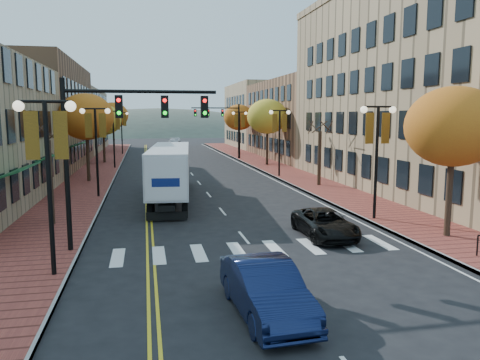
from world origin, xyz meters
TOP-DOWN VIEW (x-y plane):
  - ground at (0.00, 0.00)m, footprint 200.00×200.00m
  - sidewalk_left at (-9.00, 32.50)m, footprint 4.00×85.00m
  - sidewalk_right at (9.00, 32.50)m, footprint 4.00×85.00m
  - building_left_mid at (-17.00, 36.00)m, footprint 12.00×24.00m
  - building_left_far at (-17.00, 61.00)m, footprint 12.00×26.00m
  - building_right_near at (18.50, 16.00)m, footprint 15.00×28.00m
  - building_right_mid at (18.50, 42.00)m, footprint 15.00×24.00m
  - building_right_far at (18.50, 64.00)m, footprint 15.00×20.00m
  - tree_left_a at (-9.00, 8.00)m, footprint 0.28×0.28m
  - tree_left_b at (-9.00, 24.00)m, footprint 4.48×4.48m
  - tree_left_c at (-9.00, 40.00)m, footprint 4.16×4.16m
  - tree_left_d at (-9.00, 58.00)m, footprint 4.61×4.61m
  - tree_right_a at (9.00, 2.00)m, footprint 4.16×4.16m
  - tree_right_b at (9.00, 18.00)m, footprint 0.28×0.28m
  - tree_right_c at (9.00, 34.00)m, footprint 4.48×4.48m
  - tree_right_d at (9.00, 50.00)m, footprint 4.35×4.35m
  - lamp_left_a at (-7.50, 0.00)m, footprint 1.96×0.36m
  - lamp_left_b at (-7.50, 16.00)m, footprint 1.96×0.36m
  - lamp_left_c at (-7.50, 34.00)m, footprint 1.96×0.36m
  - lamp_left_d at (-7.50, 52.00)m, footprint 1.96×0.36m
  - lamp_right_a at (7.50, 6.00)m, footprint 1.96×0.36m
  - lamp_right_b at (7.50, 24.00)m, footprint 1.96×0.36m
  - lamp_right_c at (7.50, 42.00)m, footprint 1.96×0.36m
  - traffic_mast_near at (-5.48, 3.00)m, footprint 6.10×0.35m
  - traffic_mast_far at (5.48, 42.00)m, footprint 6.10×0.34m
  - semi_truck at (-2.68, 14.56)m, footprint 3.61×14.45m
  - navy_sedan at (-1.14, -4.33)m, footprint 1.90×4.73m
  - black_suv at (3.68, 3.41)m, footprint 2.14×4.55m
  - car_far_white at (-1.16, 55.25)m, footprint 2.08×4.83m
  - car_far_silver at (0.51, 64.59)m, footprint 2.13×5.08m
  - car_far_oncoming at (1.15, 71.42)m, footprint 1.90×4.61m

SIDE VIEW (x-z plane):
  - ground at x=0.00m, z-range 0.00..0.00m
  - sidewalk_left at x=-9.00m, z-range 0.00..0.15m
  - sidewalk_right at x=9.00m, z-range 0.00..0.15m
  - black_suv at x=3.68m, z-range 0.00..1.26m
  - car_far_silver at x=0.51m, z-range 0.00..1.46m
  - car_far_oncoming at x=1.15m, z-range 0.00..1.48m
  - navy_sedan at x=-1.14m, z-range 0.00..1.53m
  - car_far_white at x=-1.16m, z-range 0.00..1.62m
  - semi_truck at x=-2.68m, z-range 0.30..3.88m
  - tree_left_a at x=-9.00m, z-range 0.15..4.35m
  - tree_right_b at x=9.00m, z-range 0.15..4.35m
  - lamp_left_a at x=-7.50m, z-range 1.27..7.32m
  - lamp_left_b at x=-7.50m, z-range 1.27..7.32m
  - lamp_left_c at x=-7.50m, z-range 1.27..7.32m
  - lamp_left_d at x=-7.50m, z-range 1.27..7.32m
  - lamp_right_a at x=7.50m, z-range 1.27..7.32m
  - lamp_right_b at x=7.50m, z-range 1.27..7.32m
  - lamp_right_c at x=7.50m, z-range 1.27..7.32m
  - building_left_far at x=-17.00m, z-range 0.00..9.50m
  - traffic_mast_near at x=-5.48m, z-range 1.42..8.42m
  - traffic_mast_far at x=5.48m, z-range 1.42..8.42m
  - building_right_mid at x=18.50m, z-range 0.00..10.00m
  - tree_left_c at x=-9.00m, z-range 1.71..8.40m
  - tree_right_a at x=9.00m, z-range 1.71..8.40m
  - tree_right_d at x=9.00m, z-range 1.79..8.79m
  - tree_left_b at x=-9.00m, z-range 1.84..9.05m
  - tree_right_c at x=9.00m, z-range 1.84..9.05m
  - building_left_mid at x=-17.00m, z-range 0.00..11.00m
  - building_right_far at x=18.50m, z-range 0.00..11.00m
  - tree_left_d at x=-9.00m, z-range 1.89..9.31m
  - building_right_near at x=18.50m, z-range 0.00..15.00m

